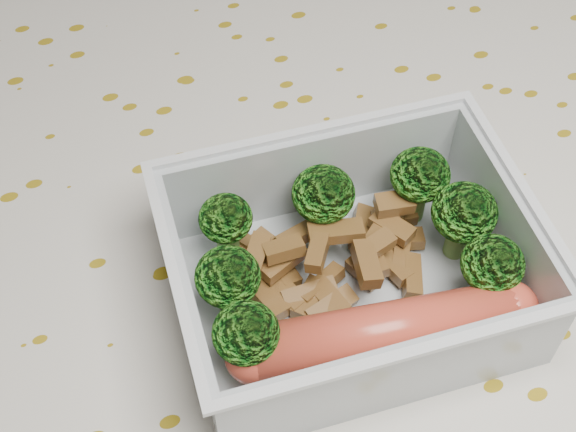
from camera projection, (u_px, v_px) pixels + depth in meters
name	position (u px, v px, depth m)	size (l,w,h in m)	color
dining_table	(268.00, 323.00, 0.49)	(1.40, 0.90, 0.75)	brown
tablecloth	(267.00, 278.00, 0.45)	(1.46, 0.96, 0.19)	beige
lunch_container	(350.00, 276.00, 0.38)	(0.18, 0.14, 0.06)	silver
broccoli_florets	(352.00, 238.00, 0.38)	(0.15, 0.10, 0.05)	#608C3F
meat_pile	(330.00, 259.00, 0.39)	(0.10, 0.07, 0.03)	brown
sausage	(384.00, 331.00, 0.36)	(0.14, 0.05, 0.03)	#C6422E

